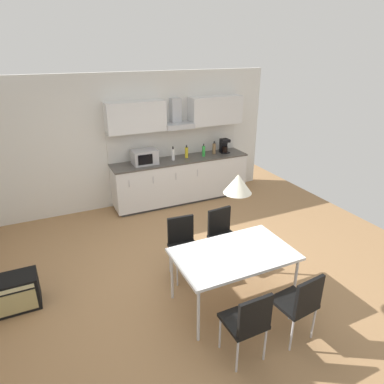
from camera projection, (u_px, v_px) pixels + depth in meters
name	position (u px, v px, depth m)	size (l,w,h in m)	color
ground_plane	(184.00, 274.00, 5.00)	(7.59, 8.13, 0.02)	#9E754C
wall_back	(128.00, 141.00, 6.79)	(6.07, 0.10, 2.63)	silver
kitchen_counter	(181.00, 180.00, 7.21)	(2.87, 0.63, 0.92)	#333333
backsplash_tile	(175.00, 142.00, 7.15)	(2.85, 0.02, 0.58)	silver
upper_wall_cabinets	(177.00, 114.00, 6.79)	(2.85, 0.40, 0.57)	silver
microwave	(145.00, 157.00, 6.67)	(0.48, 0.35, 0.28)	#ADADB2
coffee_maker	(224.00, 146.00, 7.39)	(0.18, 0.19, 0.30)	black
bottle_green	(204.00, 151.00, 7.15)	(0.06, 0.06, 0.27)	green
bottle_yellow	(186.00, 152.00, 7.06)	(0.07, 0.07, 0.26)	yellow
bottle_white	(173.00, 154.00, 6.90)	(0.07, 0.07, 0.28)	white
bottle_brown	(214.00, 148.00, 7.31)	(0.07, 0.07, 0.27)	brown
dining_table	(234.00, 256.00, 4.17)	(1.45, 0.90, 0.74)	white
chair_near_left	(248.00, 320.00, 3.42)	(0.41, 0.41, 0.87)	black
chair_far_left	(183.00, 241.00, 4.81)	(0.43, 0.43, 0.87)	black
chair_far_right	(223.00, 232.00, 5.05)	(0.43, 0.43, 0.87)	black
chair_near_right	(300.00, 301.00, 3.68)	(0.44, 0.44, 0.87)	black
guitar_amp	(17.00, 292.00, 4.28)	(0.52, 0.37, 0.44)	black
pendant_lamp	(238.00, 184.00, 3.80)	(0.32, 0.32, 0.22)	silver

